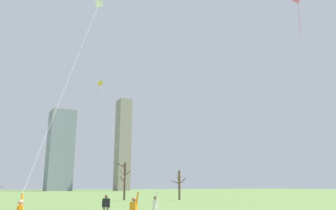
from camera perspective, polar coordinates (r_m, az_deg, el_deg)
name	(u,v)px	position (r m, az deg, el deg)	size (l,w,h in m)	color
kite_flyer_foreground_right_white	(36,171)	(16.64, -21.27, -10.31)	(5.45, 8.41, 16.42)	#33384C
kite_flyer_midfield_right_pink	(166,167)	(16.95, -0.26, -10.34)	(5.86, 7.39, 11.90)	gray
kite_flyer_midfield_left_blue	(162,181)	(18.43, -1.05, -12.73)	(2.93, 10.94, 11.12)	gray
bystander_far_off_by_trees	(106,206)	(22.93, -10.41, -16.39)	(0.46, 0.33, 1.62)	#726656
distant_kite_drifting_left_yellow	(103,93)	(40.92, -10.92, 2.02)	(3.42, 3.75, 14.63)	yellow
bare_tree_right_of_center	(179,184)	(55.25, 1.91, -13.14)	(2.10, 2.42, 4.55)	brown
bare_tree_left_of_center	(124,179)	(54.46, -7.38, -12.23)	(1.95, 3.00, 5.78)	#4C3828
skyline_short_annex	(60,150)	(160.38, -17.69, -7.24)	(10.59, 11.50, 35.49)	gray
skyline_tall_tower	(123,144)	(156.16, -7.61, -6.54)	(5.73, 6.63, 41.24)	gray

